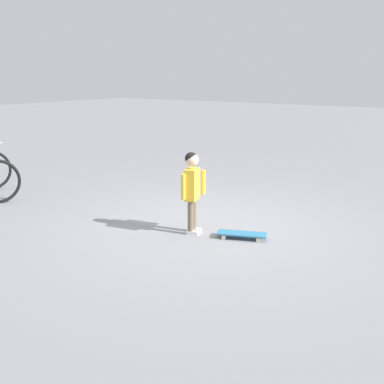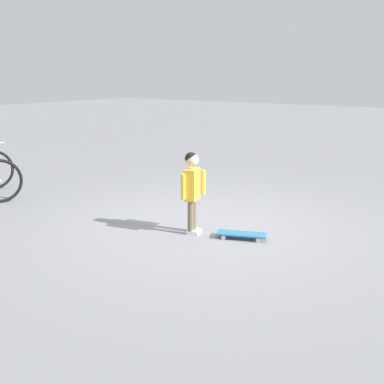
% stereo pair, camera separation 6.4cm
% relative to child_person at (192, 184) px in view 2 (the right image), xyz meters
% --- Properties ---
extents(ground_plane, '(50.00, 50.00, 0.00)m').
position_rel_child_person_xyz_m(ground_plane, '(-0.03, 0.39, -0.66)').
color(ground_plane, gray).
extents(child_person, '(0.23, 0.40, 1.06)m').
position_rel_child_person_xyz_m(child_person, '(0.00, 0.00, 0.00)').
color(child_person, brown).
rests_on(child_person, ground).
extents(skateboard, '(0.64, 0.40, 0.07)m').
position_rel_child_person_xyz_m(skateboard, '(0.63, 0.18, -0.60)').
color(skateboard, teal).
rests_on(skateboard, ground).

